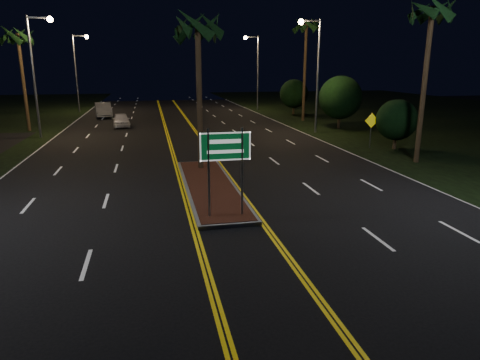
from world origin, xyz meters
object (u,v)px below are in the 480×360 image
object	(u,v)px
palm_left_far	(18,37)
car_near	(121,119)
streetlight_right_mid	(314,63)
streetlight_left_mid	(37,63)
shrub_mid	(340,97)
warning_sign	(371,126)
streetlight_right_far	(255,64)
palm_right_near	(432,12)
highway_sign	(225,155)
shrub_near	(397,120)
shrub_far	(294,94)
median_island	(210,186)
palm_right_far	(306,26)
palm_median	(198,27)
streetlight_left_far	(78,64)
car_far	(103,109)

from	to	relation	value
palm_left_far	car_near	distance (m)	10.44
streetlight_right_mid	palm_left_far	distance (m)	24.26
streetlight_left_mid	shrub_mid	bearing A→B (deg)	0.00
warning_sign	streetlight_right_far	bearing A→B (deg)	91.74
shrub_mid	warning_sign	distance (m)	9.54
palm_right_near	highway_sign	bearing A→B (deg)	-150.05
shrub_near	car_near	bearing A→B (deg)	141.02
streetlight_left_mid	shrub_mid	world-z (taller)	streetlight_left_mid
highway_sign	shrub_far	distance (m)	35.96
median_island	highway_sign	size ratio (longest dim) A/B	3.20
median_island	palm_right_far	world-z (taller)	palm_right_far
highway_sign	streetlight_right_mid	bearing A→B (deg)	61.07
shrub_far	streetlight_left_mid	bearing A→B (deg)	-153.82
palm_left_far	shrub_far	world-z (taller)	palm_left_far
palm_right_near	palm_right_far	size ratio (longest dim) A/B	0.90
palm_right_near	palm_median	bearing A→B (deg)	177.71
palm_left_far	shrub_mid	xyz separation A→B (m)	(26.80, -4.00, -5.02)
streetlight_left_mid	shrub_near	world-z (taller)	streetlight_left_mid
median_island	warning_sign	bearing A→B (deg)	32.60
streetlight_left_far	car_far	bearing A→B (deg)	-64.58
palm_median	warning_sign	world-z (taller)	palm_median
streetlight_right_mid	shrub_near	bearing A→B (deg)	-70.16
palm_median	palm_left_far	xyz separation A→B (m)	(-12.80, 17.50, 0.47)
palm_median	shrub_mid	bearing A→B (deg)	43.96
streetlight_right_far	car_far	bearing A→B (deg)	-166.10
median_island	car_near	size ratio (longest dim) A/B	2.36
palm_left_far	shrub_mid	bearing A→B (deg)	-8.49
palm_left_far	shrub_far	bearing A→B (deg)	16.74
highway_sign	streetlight_right_far	xyz separation A→B (m)	(10.61, 39.20, 3.25)
palm_right_far	shrub_near	bearing A→B (deg)	-87.49
shrub_far	highway_sign	bearing A→B (deg)	-112.57
streetlight_right_far	warning_sign	xyz separation A→B (m)	(1.47, -27.27, -4.14)
streetlight_left_far	palm_left_far	size ratio (longest dim) A/B	1.02
palm_left_far	palm_right_near	distance (m)	31.05
streetlight_right_mid	car_near	size ratio (longest dim) A/B	2.08
median_island	warning_sign	world-z (taller)	warning_sign
shrub_far	car_far	distance (m)	21.43
palm_median	palm_right_far	size ratio (longest dim) A/B	0.81
car_far	shrub_far	bearing A→B (deg)	-12.66
streetlight_left_mid	shrub_far	distance (m)	27.40
palm_left_far	car_far	distance (m)	12.85
streetlight_right_far	shrub_near	xyz separation A→B (m)	(2.89, -28.00, -3.71)
palm_right_near	median_island	bearing A→B (deg)	-166.50
median_island	car_near	bearing A→B (deg)	103.13
shrub_mid	palm_right_near	bearing A→B (deg)	-96.12
car_far	palm_left_far	bearing A→B (deg)	-127.60
median_island	streetlight_left_mid	xyz separation A→B (m)	(-10.61, 17.00, 5.57)
car_far	shrub_mid	bearing A→B (deg)	-40.72
streetlight_left_far	car_far	distance (m)	8.62
highway_sign	car_near	world-z (taller)	highway_sign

